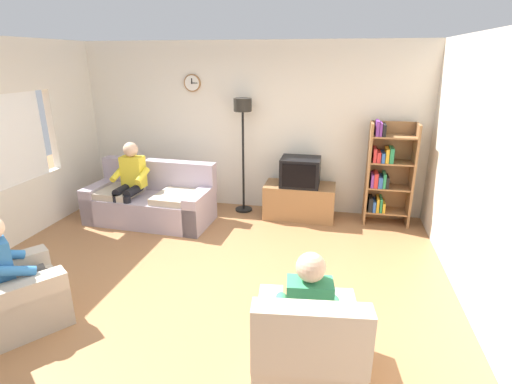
{
  "coord_description": "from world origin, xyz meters",
  "views": [
    {
      "loc": [
        1.43,
        -3.65,
        2.44
      ],
      "look_at": [
        0.46,
        0.94,
        0.83
      ],
      "focal_mm": 27.58,
      "sensor_mm": 36.0,
      "label": 1
    }
  ],
  "objects_px": {
    "couch": "(151,201)",
    "tv_stand": "(299,201)",
    "floor_lamp": "(243,124)",
    "tv": "(300,172)",
    "armchair_near_window": "(7,298)",
    "armchair_near_bookshelf": "(307,349)",
    "person_in_right_armchair": "(308,308)",
    "bookshelf": "(386,173)",
    "person_on_couch": "(130,179)",
    "person_in_left_armchair": "(11,266)"
  },
  "relations": [
    {
      "from": "floor_lamp",
      "to": "bookshelf",
      "type": "bearing_deg",
      "value": -0.77
    },
    {
      "from": "armchair_near_window",
      "to": "armchair_near_bookshelf",
      "type": "bearing_deg",
      "value": -1.98
    },
    {
      "from": "tv_stand",
      "to": "person_in_left_armchair",
      "type": "xyz_separation_m",
      "value": [
        -2.37,
        -3.2,
        0.33
      ]
    },
    {
      "from": "tv",
      "to": "person_in_right_armchair",
      "type": "xyz_separation_m",
      "value": [
        0.4,
        -3.26,
        -0.16
      ]
    },
    {
      "from": "couch",
      "to": "bookshelf",
      "type": "height_order",
      "value": "bookshelf"
    },
    {
      "from": "person_in_left_armchair",
      "to": "tv_stand",
      "type": "bearing_deg",
      "value": 53.5
    },
    {
      "from": "tv_stand",
      "to": "armchair_near_bookshelf",
      "type": "distance_m",
      "value": 3.4
    },
    {
      "from": "floor_lamp",
      "to": "tv",
      "type": "bearing_deg",
      "value": -7.48
    },
    {
      "from": "couch",
      "to": "floor_lamp",
      "type": "height_order",
      "value": "floor_lamp"
    },
    {
      "from": "bookshelf",
      "to": "armchair_near_bookshelf",
      "type": "xyz_separation_m",
      "value": [
        -0.87,
        -3.44,
        -0.5
      ]
    },
    {
      "from": "tv_stand",
      "to": "person_in_right_armchair",
      "type": "xyz_separation_m",
      "value": [
        0.4,
        -3.28,
        0.33
      ]
    },
    {
      "from": "couch",
      "to": "person_in_right_armchair",
      "type": "distance_m",
      "value": 3.78
    },
    {
      "from": "tv_stand",
      "to": "person_in_left_armchair",
      "type": "height_order",
      "value": "person_in_left_armchair"
    },
    {
      "from": "floor_lamp",
      "to": "person_in_left_armchair",
      "type": "bearing_deg",
      "value": -113.41
    },
    {
      "from": "person_on_couch",
      "to": "person_in_left_armchair",
      "type": "relative_size",
      "value": 1.11
    },
    {
      "from": "tv",
      "to": "person_in_left_armchair",
      "type": "distance_m",
      "value": 3.97
    },
    {
      "from": "armchair_near_bookshelf",
      "to": "bookshelf",
      "type": "bearing_deg",
      "value": 75.81
    },
    {
      "from": "tv_stand",
      "to": "armchair_near_window",
      "type": "bearing_deg",
      "value": -126.5
    },
    {
      "from": "person_on_couch",
      "to": "person_in_right_armchair",
      "type": "bearing_deg",
      "value": -41.44
    },
    {
      "from": "couch",
      "to": "person_in_left_armchair",
      "type": "xyz_separation_m",
      "value": [
        -0.12,
        -2.6,
        0.29
      ]
    },
    {
      "from": "couch",
      "to": "armchair_near_window",
      "type": "relative_size",
      "value": 1.64
    },
    {
      "from": "couch",
      "to": "tv_stand",
      "type": "distance_m",
      "value": 2.33
    },
    {
      "from": "couch",
      "to": "tv_stand",
      "type": "height_order",
      "value": "couch"
    },
    {
      "from": "person_on_couch",
      "to": "person_in_left_armchair",
      "type": "bearing_deg",
      "value": -86.76
    },
    {
      "from": "person_on_couch",
      "to": "armchair_near_window",
      "type": "bearing_deg",
      "value": -88.04
    },
    {
      "from": "bookshelf",
      "to": "tv_stand",
      "type": "bearing_deg",
      "value": -176.9
    },
    {
      "from": "couch",
      "to": "tv",
      "type": "height_order",
      "value": "tv"
    },
    {
      "from": "tv",
      "to": "armchair_near_bookshelf",
      "type": "bearing_deg",
      "value": -83.06
    },
    {
      "from": "armchair_near_bookshelf",
      "to": "person_in_right_armchair",
      "type": "bearing_deg",
      "value": 96.89
    },
    {
      "from": "armchair_near_bookshelf",
      "to": "person_in_left_armchair",
      "type": "xyz_separation_m",
      "value": [
        -2.78,
        0.17,
        0.32
      ]
    },
    {
      "from": "person_in_right_armchair",
      "to": "floor_lamp",
      "type": "bearing_deg",
      "value": 111.56
    },
    {
      "from": "couch",
      "to": "floor_lamp",
      "type": "xyz_separation_m",
      "value": [
        1.31,
        0.71,
        1.14
      ]
    },
    {
      "from": "bookshelf",
      "to": "floor_lamp",
      "type": "bearing_deg",
      "value": 179.23
    },
    {
      "from": "person_on_couch",
      "to": "person_in_left_armchair",
      "type": "distance_m",
      "value": 2.49
    },
    {
      "from": "tv_stand",
      "to": "armchair_near_bookshelf",
      "type": "bearing_deg",
      "value": -83.11
    },
    {
      "from": "tv_stand",
      "to": "armchair_near_window",
      "type": "height_order",
      "value": "armchair_near_window"
    },
    {
      "from": "armchair_near_window",
      "to": "person_in_left_armchair",
      "type": "bearing_deg",
      "value": 53.49
    },
    {
      "from": "person_in_left_armchair",
      "to": "person_in_right_armchair",
      "type": "bearing_deg",
      "value": -1.68
    },
    {
      "from": "floor_lamp",
      "to": "person_in_right_armchair",
      "type": "xyz_separation_m",
      "value": [
        1.34,
        -3.38,
        -0.85
      ]
    },
    {
      "from": "couch",
      "to": "floor_lamp",
      "type": "relative_size",
      "value": 1.05
    },
    {
      "from": "armchair_near_window",
      "to": "person_in_left_armchair",
      "type": "relative_size",
      "value": 1.06
    },
    {
      "from": "person_on_couch",
      "to": "floor_lamp",
      "type": "bearing_deg",
      "value": 27.46
    },
    {
      "from": "person_in_right_armchair",
      "to": "armchair_near_bookshelf",
      "type": "bearing_deg",
      "value": -83.11
    },
    {
      "from": "person_on_couch",
      "to": "tv",
      "type": "bearing_deg",
      "value": 15.43
    },
    {
      "from": "couch",
      "to": "person_in_right_armchair",
      "type": "relative_size",
      "value": 1.73
    },
    {
      "from": "armchair_near_bookshelf",
      "to": "person_on_couch",
      "type": "bearing_deg",
      "value": 137.69
    },
    {
      "from": "bookshelf",
      "to": "armchair_near_window",
      "type": "bearing_deg",
      "value": -137.9
    },
    {
      "from": "floor_lamp",
      "to": "armchair_near_bookshelf",
      "type": "xyz_separation_m",
      "value": [
        1.35,
        -3.47,
        -1.16
      ]
    },
    {
      "from": "armchair_near_window",
      "to": "armchair_near_bookshelf",
      "type": "height_order",
      "value": "same"
    },
    {
      "from": "couch",
      "to": "tv",
      "type": "distance_m",
      "value": 2.37
    }
  ]
}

